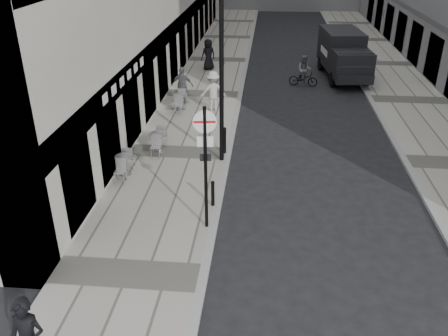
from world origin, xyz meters
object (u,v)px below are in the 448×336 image
at_px(sign_post, 205,153).
at_px(panel_van, 343,52).
at_px(lamppost, 221,70).
at_px(cyclist, 304,74).

xyz_separation_m(sign_post, panel_van, (6.18, 17.31, -1.06)).
height_order(sign_post, panel_van, sign_post).
bearing_deg(lamppost, panel_van, 63.92).
bearing_deg(panel_van, sign_post, -115.49).
bearing_deg(cyclist, panel_van, 50.58).
bearing_deg(sign_post, panel_van, 63.07).
bearing_deg(sign_post, lamppost, 82.71).
relative_size(lamppost, cyclist, 3.62).
relative_size(sign_post, lamppost, 0.60).
distance_m(sign_post, cyclist, 15.77).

